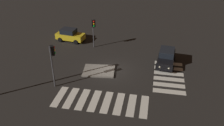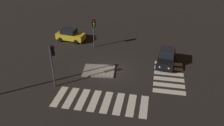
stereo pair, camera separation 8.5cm
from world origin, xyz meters
name	(u,v)px [view 1 (the left image)]	position (x,y,z in m)	size (l,w,h in m)	color
ground_plane	(112,71)	(0.00, 0.00, 0.00)	(80.00, 80.00, 0.00)	black
traffic_island	(99,71)	(-1.41, -0.43, 0.09)	(3.72, 2.95, 0.18)	gray
car_yellow	(70,35)	(-7.41, 7.13, 0.86)	(4.18, 2.32, 1.75)	gold
car_black	(166,57)	(5.94, 2.64, 0.91)	(2.32, 4.37, 1.84)	black
traffic_light_south	(52,56)	(-5.00, -3.99, 3.40)	(0.53, 0.54, 4.49)	#47474C
traffic_light_west	(93,27)	(-3.48, 5.55, 2.95)	(0.54, 0.53, 3.89)	#47474C
crosswalk_near	(101,101)	(0.00, -5.62, 0.01)	(8.75, 3.20, 0.02)	silver
crosswalk_side	(169,76)	(6.28, 0.00, 0.01)	(3.20, 6.45, 0.02)	silver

